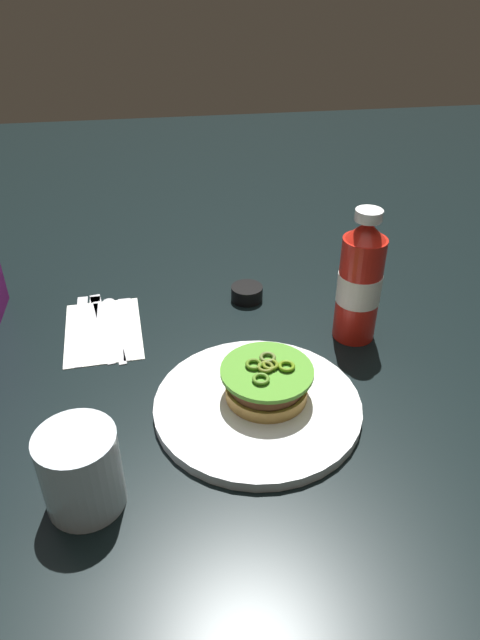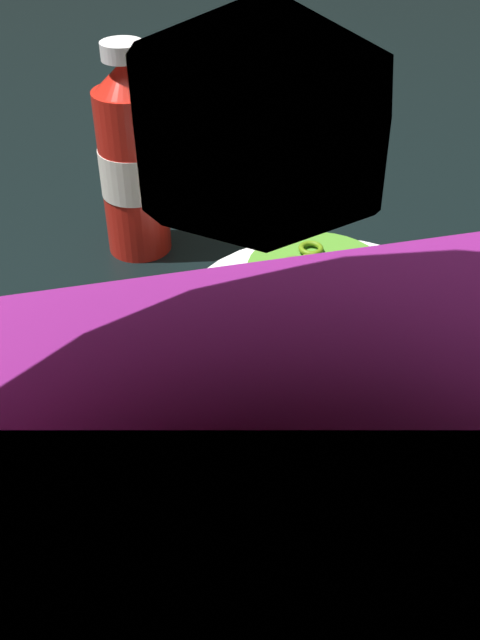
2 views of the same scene
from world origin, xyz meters
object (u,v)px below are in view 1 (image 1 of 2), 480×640
napkin (103,330)px  spoon_utensil (112,318)px  water_glass (81,470)px  fork_utensil (125,320)px  burger_sandwich (267,382)px  condiment_cup (247,293)px  dinner_plate (257,406)px  ketchup_bottle (360,282)px  steak_knife (81,323)px  butter_knife (101,320)px  table_knife (92,321)px

napkin → spoon_utensil: size_ratio=0.91×
spoon_utensil → water_glass: bearing=177.5°
water_glass → fork_utensil: size_ratio=0.55×
burger_sandwich → condiment_cup: 0.28m
dinner_plate → ketchup_bottle: bearing=-51.1°
fork_utensil → steak_knife: same height
butter_knife → steak_knife: bearing=94.0°
ketchup_bottle → napkin: bearing=79.6°
spoon_utensil → table_knife: size_ratio=1.00×
condiment_cup → butter_knife: size_ratio=0.26×
butter_knife → napkin: bearing=-170.0°
ketchup_bottle → table_knife: ketchup_bottle is taller
fork_utensil → table_knife: size_ratio=0.92×
steak_knife → condiment_cup: bearing=-82.6°
steak_knife → napkin: bearing=-122.6°
table_knife → water_glass: bearing=-177.5°
water_glass → steak_knife: water_glass is taller
dinner_plate → ketchup_bottle: size_ratio=1.30×
spoon_utensil → steak_knife: bearing=97.8°
fork_utensil → burger_sandwich: bearing=-140.3°
dinner_plate → burger_sandwich: burger_sandwich is taller
napkin → butter_knife: bearing=10.0°
condiment_cup → table_knife: bearing=97.9°
table_knife → butter_knife: bearing=-83.0°
condiment_cup → spoon_utensil: size_ratio=0.28×
burger_sandwich → ketchup_bottle: bearing=-50.9°
burger_sandwich → water_glass: size_ratio=1.24×
dinner_plate → condiment_cup: bearing=-6.7°
ketchup_bottle → butter_knife: (0.10, 0.41, -0.09)m
burger_sandwich → table_knife: burger_sandwich is taller
dinner_plate → condiment_cup: condiment_cup is taller
spoon_utensil → butter_knife: size_ratio=0.94×
condiment_cup → fork_utensil: condiment_cup is taller
dinner_plate → fork_utensil: size_ratio=1.52×
ketchup_bottle → butter_knife: bearing=76.1°
ketchup_bottle → butter_knife: ketchup_bottle is taller
butter_knife → steak_knife: size_ratio=1.03×
spoon_utensil → table_knife: (-0.01, 0.03, 0.00)m
condiment_cup → napkin: condiment_cup is taller
dinner_plate → steak_knife: dinner_plate is taller
burger_sandwich → butter_knife: size_ratio=0.59×
burger_sandwich → condiment_cup: (0.28, -0.02, -0.03)m
burger_sandwich → condiment_cup: burger_sandwich is taller
napkin → fork_utensil: fork_utensil is taller
condiment_cup → table_knife: (-0.04, 0.27, -0.01)m
napkin → fork_utensil: bearing=-59.8°
condiment_cup → napkin: 0.26m
ketchup_bottle → spoon_utensil: bearing=74.9°
napkin → dinner_plate: bearing=-136.0°
steak_knife → fork_utensil: bearing=-92.5°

